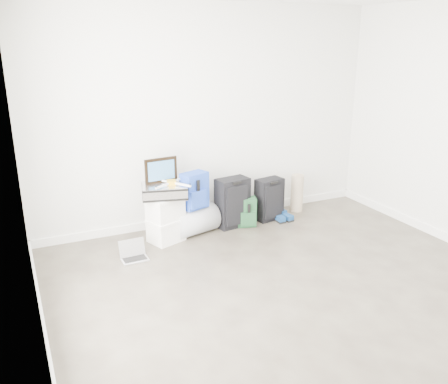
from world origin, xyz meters
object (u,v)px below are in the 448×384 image
boxes_stack (166,219)px  carry_on (269,199)px  briefcase (164,191)px  laptop (134,254)px  large_suitcase (233,203)px  duffel_bag (194,220)px

boxes_stack → carry_on: 1.45m
briefcase → carry_on: (1.45, 0.09, -0.35)m
briefcase → laptop: (-0.47, -0.30, -0.57)m
briefcase → large_suitcase: bearing=19.7°
briefcase → large_suitcase: size_ratio=0.79×
boxes_stack → briefcase: size_ratio=1.11×
large_suitcase → carry_on: (0.54, 0.01, -0.04)m
laptop → briefcase: bearing=31.0°
carry_on → laptop: (-1.92, -0.39, -0.23)m
boxes_stack → laptop: size_ratio=1.92×
laptop → carry_on: bearing=10.2°
duffel_bag → laptop: (-0.86, -0.36, -0.12)m
large_suitcase → carry_on: 0.54m
briefcase → large_suitcase: (0.91, 0.09, -0.31)m
laptop → duffel_bag: bearing=21.6°
boxes_stack → briefcase: 0.35m
boxes_stack → duffel_bag: bearing=-10.9°
briefcase → duffel_bag: size_ratio=0.89×
duffel_bag → laptop: size_ratio=1.95×
carry_on → large_suitcase: bearing=170.8°
boxes_stack → laptop: bearing=-167.8°
duffel_bag → large_suitcase: (0.53, 0.02, 0.14)m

